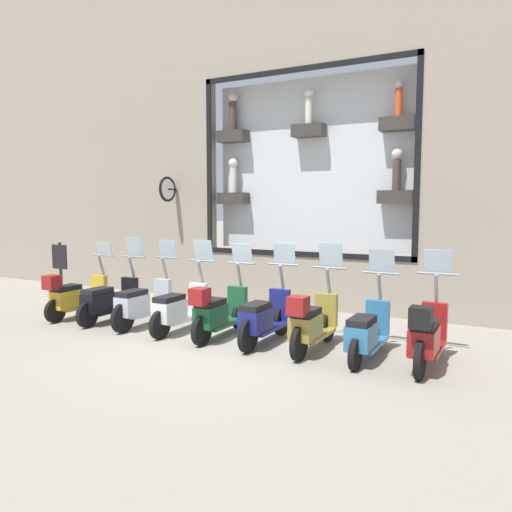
% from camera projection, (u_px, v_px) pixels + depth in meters
% --- Properties ---
extents(ground_plane, '(120.00, 120.00, 0.00)m').
position_uv_depth(ground_plane, '(223.00, 345.00, 8.43)').
color(ground_plane, gray).
extents(building_facade, '(1.24, 36.00, 9.61)m').
position_uv_depth(building_facade, '(307.00, 91.00, 11.10)').
color(building_facade, gray).
rests_on(building_facade, ground_plane).
extents(scooter_red_0, '(1.81, 0.61, 1.66)m').
position_uv_depth(scooter_red_0, '(427.00, 336.00, 7.10)').
color(scooter_red_0, black).
rests_on(scooter_red_0, ground_plane).
extents(scooter_teal_1, '(1.79, 0.61, 1.63)m').
position_uv_depth(scooter_teal_1, '(367.00, 332.00, 7.57)').
color(scooter_teal_1, black).
rests_on(scooter_teal_1, ground_plane).
extents(scooter_olive_2, '(1.81, 0.60, 1.70)m').
position_uv_depth(scooter_olive_2, '(311.00, 323.00, 7.93)').
color(scooter_olive_2, black).
rests_on(scooter_olive_2, ground_plane).
extents(scooter_navy_3, '(1.81, 0.60, 1.67)m').
position_uv_depth(scooter_navy_3, '(264.00, 318.00, 8.40)').
color(scooter_navy_3, black).
rests_on(scooter_navy_3, ground_plane).
extents(scooter_green_4, '(1.80, 0.60, 1.63)m').
position_uv_depth(scooter_green_4, '(217.00, 312.00, 8.75)').
color(scooter_green_4, black).
rests_on(scooter_green_4, ground_plane).
extents(scooter_white_5, '(1.80, 0.60, 1.67)m').
position_uv_depth(scooter_white_5, '(179.00, 309.00, 9.22)').
color(scooter_white_5, black).
rests_on(scooter_white_5, ground_plane).
extents(scooter_silver_6, '(1.81, 0.61, 1.64)m').
position_uv_depth(scooter_silver_6, '(142.00, 304.00, 9.64)').
color(scooter_silver_6, black).
rests_on(scooter_silver_6, ground_plane).
extents(scooter_black_7, '(1.80, 0.61, 1.67)m').
position_uv_depth(scooter_black_7, '(108.00, 301.00, 10.05)').
color(scooter_black_7, black).
rests_on(scooter_black_7, ground_plane).
extents(scooter_yellow_8, '(1.79, 0.61, 1.53)m').
position_uv_depth(scooter_yellow_8, '(74.00, 296.00, 10.40)').
color(scooter_yellow_8, black).
rests_on(scooter_yellow_8, ground_plane).
extents(shop_sign_post, '(0.36, 0.45, 1.51)m').
position_uv_depth(shop_sign_post, '(61.00, 273.00, 11.35)').
color(shop_sign_post, '#232326').
rests_on(shop_sign_post, ground_plane).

